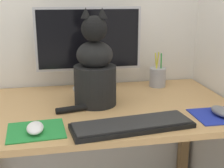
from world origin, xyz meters
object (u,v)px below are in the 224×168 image
object	(u,v)px
computer_mouse_right	(221,111)
pen_cup	(158,77)
monitor	(89,44)
cat	(95,70)
computer_mouse_left	(35,128)
keyboard	(132,125)

from	to	relation	value
computer_mouse_right	pen_cup	distance (m)	0.46
pen_cup	computer_mouse_right	bearing A→B (deg)	-75.96
computer_mouse_right	pen_cup	size ratio (longest dim) A/B	0.61
monitor	computer_mouse_right	world-z (taller)	monitor
cat	pen_cup	distance (m)	0.44
computer_mouse_right	cat	size ratio (longest dim) A/B	0.26
computer_mouse_right	computer_mouse_left	bearing A→B (deg)	-178.04
monitor	pen_cup	bearing A→B (deg)	-1.61
computer_mouse_left	computer_mouse_right	distance (m)	0.72
monitor	computer_mouse_left	size ratio (longest dim) A/B	5.17
monitor	cat	size ratio (longest dim) A/B	1.24
computer_mouse_left	cat	size ratio (longest dim) A/B	0.24
cat	computer_mouse_left	bearing A→B (deg)	-125.07
monitor	computer_mouse_right	bearing A→B (deg)	-44.27
keyboard	computer_mouse_right	bearing A→B (deg)	0.71
computer_mouse_left	cat	world-z (taller)	cat
keyboard	computer_mouse_left	world-z (taller)	computer_mouse_left
computer_mouse_left	monitor	bearing A→B (deg)	62.64
pen_cup	monitor	bearing A→B (deg)	178.39
cat	monitor	bearing A→B (deg)	98.34
computer_mouse_left	computer_mouse_right	xyz separation A→B (m)	(0.72, 0.02, 0.00)
cat	pen_cup	xyz separation A→B (m)	(0.36, 0.22, -0.10)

